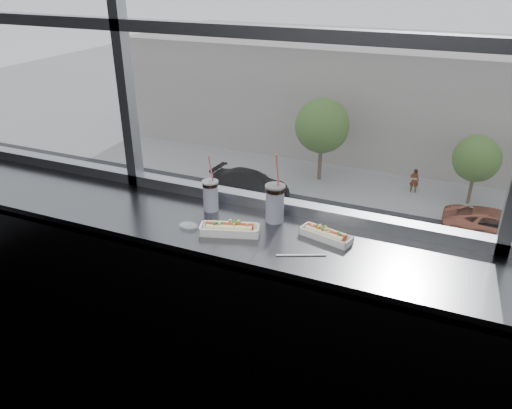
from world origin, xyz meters
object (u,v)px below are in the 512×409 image
at_px(hotdog_tray_right, 326,234).
at_px(wrapper, 189,225).
at_px(hotdog_tray_left, 230,228).
at_px(car_near_a, 142,225).
at_px(loose_straw, 301,255).
at_px(car_far_a, 251,179).
at_px(tree_center, 477,159).
at_px(car_far_b, 496,221).
at_px(pedestrian_b, 415,178).
at_px(car_near_c, 453,296).
at_px(soda_cup_left, 211,194).
at_px(tree_left, 322,126).
at_px(car_near_b, 295,263).
at_px(soda_cup_right, 275,201).

bearing_deg(hotdog_tray_right, wrapper, -152.05).
relative_size(hotdog_tray_left, car_near_a, 0.04).
bearing_deg(loose_straw, wrapper, 153.12).
xyz_separation_m(car_far_a, tree_center, (12.70, 4.00, 1.88)).
distance_m(car_far_b, pedestrian_b, 6.45).
relative_size(hotdog_tray_right, car_near_c, 0.04).
relative_size(wrapper, car_near_c, 0.01).
xyz_separation_m(soda_cup_left, tree_left, (-7.26, 28.15, -8.43)).
bearing_deg(hotdog_tray_left, pedestrian_b, 74.57).
distance_m(car_near_b, tree_left, 12.55).
xyz_separation_m(hotdog_tray_right, car_far_b, (2.91, 24.20, -11.08)).
bearing_deg(car_near_c, car_near_a, 93.70).
relative_size(soda_cup_right, tree_left, 0.07).
bearing_deg(soda_cup_right, loose_straw, -48.74).
bearing_deg(tree_left, car_far_b, -20.29).
distance_m(wrapper, tree_center, 29.90).
distance_m(wrapper, tree_left, 30.45).
xyz_separation_m(soda_cup_left, loose_straw, (0.59, -0.25, -0.09)).
xyz_separation_m(hotdog_tray_right, wrapper, (-0.66, -0.16, -0.01)).
distance_m(soda_cup_left, car_near_a, 23.51).
distance_m(pedestrian_b, tree_left, 6.73).
height_order(hotdog_tray_left, car_far_b, hotdog_tray_left).
bearing_deg(tree_center, hotdog_tray_right, -93.07).
bearing_deg(car_near_b, wrapper, -166.77).
relative_size(car_near_a, pedestrian_b, 3.67).
bearing_deg(car_near_c, car_far_b, -7.83).
relative_size(hotdog_tray_right, soda_cup_left, 0.84).
bearing_deg(car_near_c, soda_cup_left, 176.89).
bearing_deg(tree_left, car_near_a, -115.88).
bearing_deg(hotdog_tray_right, car_near_a, 144.51).
bearing_deg(car_far_a, car_near_c, -118.76).
bearing_deg(loose_straw, soda_cup_right, 107.29).
relative_size(soda_cup_left, soda_cup_right, 0.85).
height_order(hotdog_tray_right, wrapper, hotdog_tray_right).
distance_m(soda_cup_left, car_far_b, 26.83).
bearing_deg(soda_cup_left, car_far_a, 113.58).
height_order(soda_cup_right, car_near_a, soda_cup_right).
bearing_deg(tree_left, soda_cup_left, -75.53).
xyz_separation_m(soda_cup_right, wrapper, (-0.37, -0.24, -0.10)).
bearing_deg(soda_cup_left, soda_cup_right, 3.09).
xyz_separation_m(car_far_a, car_near_b, (5.75, -8.00, 0.00)).
relative_size(car_far_a, tree_left, 1.06).
height_order(hotdog_tray_left, car_near_b, hotdog_tray_left).
bearing_deg(wrapper, car_near_a, 128.62).
relative_size(hotdog_tray_left, tree_left, 0.05).
xyz_separation_m(soda_cup_right, pedestrian_b, (-1.50, 28.53, -11.24)).
bearing_deg(car_far_b, car_far_a, 90.11).
height_order(pedestrian_b, tree_left, tree_left).
relative_size(wrapper, car_far_a, 0.02).
height_order(car_near_a, car_near_b, car_near_a).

